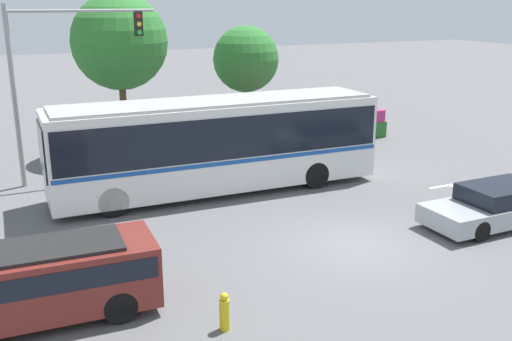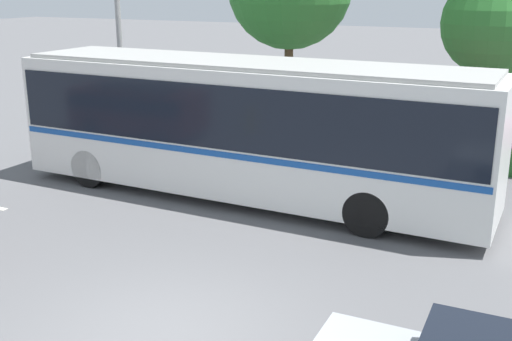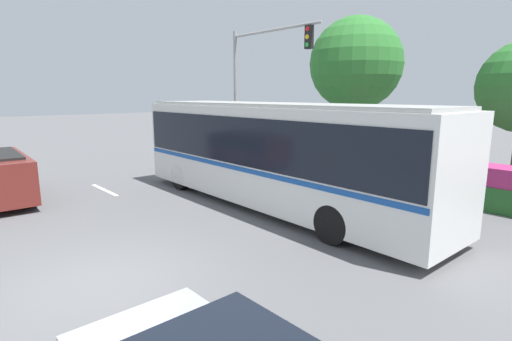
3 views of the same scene
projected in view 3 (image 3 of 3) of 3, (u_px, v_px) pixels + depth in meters
The scene contains 5 objects.
ground_plane at pixel (100, 283), 7.66m from camera, with size 140.00×140.00×0.00m, color #5B5B5E.
city_bus at pixel (272, 149), 12.64m from camera, with size 11.94×2.90×3.37m.
traffic_light_pole at pixel (254, 77), 18.20m from camera, with size 5.39×0.24×6.64m.
street_tree_left at pixel (356, 64), 17.87m from camera, with size 4.20×4.20×7.11m.
lane_stripe_far at pixel (104, 190), 15.15m from camera, with size 2.40×0.16×0.01m, color silver.
Camera 3 is at (7.33, -2.44, 3.62)m, focal length 27.51 mm.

